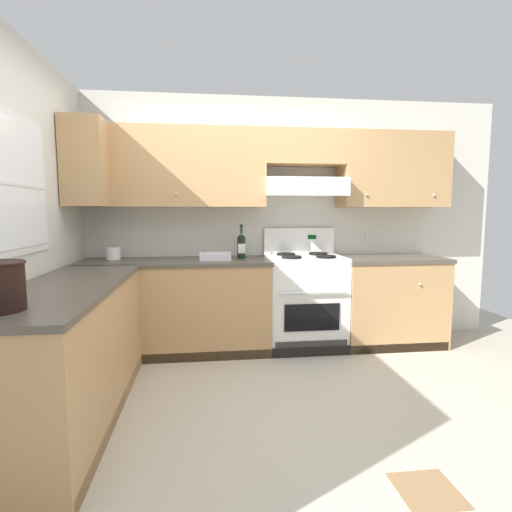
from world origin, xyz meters
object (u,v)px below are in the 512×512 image
Objects in this scene: wine_bottle at (241,245)px; stove at (305,300)px; bowl at (215,257)px; paper_towel_roll at (113,253)px.

stove is at bearing -4.52° from wine_bottle.
wine_bottle reaches higher than stove.
stove is 4.02× the size of bowl.
paper_towel_roll reaches higher than bowl.
bowl is at bearing -164.03° from wine_bottle.
wine_bottle is 1.13× the size of bowl.
stove reaches higher than bowl.
wine_bottle is at bearing 15.97° from bowl.
bowl is (-0.26, -0.07, -0.11)m from wine_bottle.
stove is 3.55× the size of wine_bottle.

